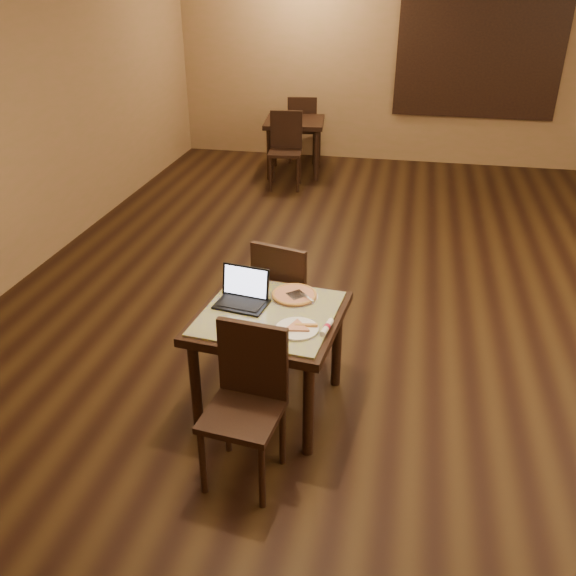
% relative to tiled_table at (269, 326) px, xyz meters
% --- Properties ---
extents(ground, '(10.00, 10.00, 0.00)m').
position_rel_tiled_table_xyz_m(ground, '(1.13, 1.38, -0.66)').
color(ground, black).
rests_on(ground, ground).
extents(wall_back, '(8.00, 0.02, 3.00)m').
position_rel_tiled_table_xyz_m(wall_back, '(1.13, 6.38, 0.84)').
color(wall_back, '#906649').
rests_on(wall_back, ground).
extents(mural, '(2.34, 0.05, 1.64)m').
position_rel_tiled_table_xyz_m(mural, '(1.63, 6.34, 0.89)').
color(mural, '#22537E').
rests_on(mural, wall_back).
extents(tiled_table, '(1.01, 1.01, 0.76)m').
position_rel_tiled_table_xyz_m(tiled_table, '(0.00, 0.00, 0.00)').
color(tiled_table, black).
rests_on(tiled_table, ground).
extents(chair_main_near, '(0.47, 0.47, 0.98)m').
position_rel_tiled_table_xyz_m(chair_main_near, '(0.01, -0.61, -0.11)').
color(chair_main_near, black).
rests_on(chair_main_near, ground).
extents(chair_main_far, '(0.53, 0.53, 1.00)m').
position_rel_tiled_table_xyz_m(chair_main_far, '(-0.02, 0.62, -0.10)').
color(chair_main_far, black).
rests_on(chair_main_far, ground).
extents(laptop, '(0.37, 0.31, 0.23)m').
position_rel_tiled_table_xyz_m(laptop, '(-0.20, 0.10, 0.16)').
color(laptop, black).
rests_on(laptop, tiled_table).
extents(plate, '(0.27, 0.27, 0.01)m').
position_rel_tiled_table_xyz_m(plate, '(0.22, -0.18, 0.11)').
color(plate, white).
rests_on(plate, tiled_table).
extents(pizza_slice, '(0.21, 0.21, 0.02)m').
position_rel_tiled_table_xyz_m(pizza_slice, '(0.22, -0.18, 0.13)').
color(pizza_slice, beige).
rests_on(pizza_slice, plate).
extents(pizza_pan, '(0.32, 0.32, 0.01)m').
position_rel_tiled_table_xyz_m(pizza_pan, '(0.12, 0.24, 0.11)').
color(pizza_pan, silver).
rests_on(pizza_pan, tiled_table).
extents(pizza_whole, '(0.31, 0.31, 0.02)m').
position_rel_tiled_table_xyz_m(pizza_whole, '(0.12, 0.24, 0.12)').
color(pizza_whole, beige).
rests_on(pizza_whole, pizza_pan).
extents(spatula, '(0.26, 0.27, 0.01)m').
position_rel_tiled_table_xyz_m(spatula, '(0.14, 0.22, 0.13)').
color(spatula, silver).
rests_on(spatula, pizza_whole).
extents(napkin_roll, '(0.07, 0.18, 0.04)m').
position_rel_tiled_table_xyz_m(napkin_roll, '(0.40, -0.14, 0.12)').
color(napkin_roll, white).
rests_on(napkin_roll, tiled_table).
extents(other_table_b, '(0.93, 0.93, 0.78)m').
position_rel_tiled_table_xyz_m(other_table_b, '(-0.88, 5.38, -0.01)').
color(other_table_b, black).
rests_on(other_table_b, ground).
extents(other_table_b_chair_near, '(0.49, 0.49, 1.02)m').
position_rel_tiled_table_xyz_m(other_table_b_chair_near, '(-0.89, 4.79, -0.09)').
color(other_table_b_chair_near, black).
rests_on(other_table_b_chair_near, ground).
extents(other_table_b_chair_far, '(0.49, 0.49, 1.02)m').
position_rel_tiled_table_xyz_m(other_table_b_chair_far, '(-0.87, 5.97, -0.09)').
color(other_table_b_chair_far, black).
rests_on(other_table_b_chair_far, ground).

